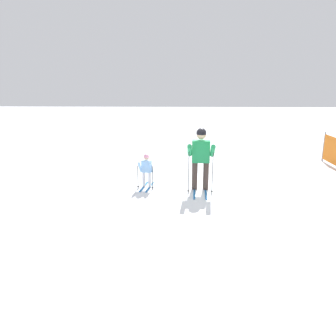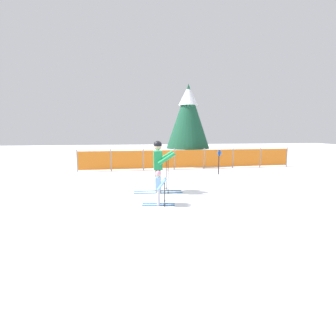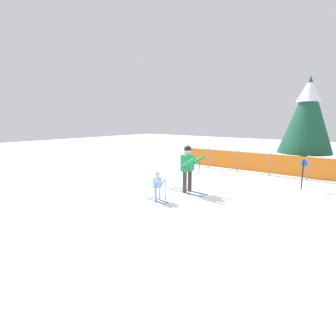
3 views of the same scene
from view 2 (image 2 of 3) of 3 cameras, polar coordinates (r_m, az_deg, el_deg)
name	(u,v)px [view 2 (image 2 of 3)]	position (r m, az deg, el deg)	size (l,w,h in m)	color
ground_plane	(158,191)	(9.60, -2.26, -5.03)	(60.00, 60.00, 0.00)	white
skier_adult	(159,162)	(9.24, -2.03, 1.39)	(1.75, 0.80, 1.84)	#1966B2
skier_child	(159,185)	(7.73, -2.01, -3.79)	(0.99, 0.51, 1.03)	#1966B2
safety_fence	(189,159)	(14.86, 4.67, 2.04)	(12.22, 0.34, 1.18)	gray
conifer_far	(188,115)	(16.56, 4.40, 11.35)	(2.69, 2.69, 5.00)	#4C3823
trail_marker	(219,159)	(13.28, 11.03, 1.92)	(0.24, 0.17, 1.23)	black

